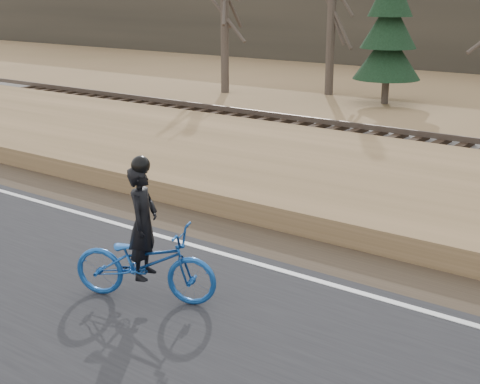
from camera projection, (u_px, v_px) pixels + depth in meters
The scene contains 11 objects.
ground at pixel (245, 270), 10.72m from camera, with size 120.00×120.00×0.00m, color #97754D.
road at pixel (133, 329), 8.78m from camera, with size 120.00×6.00×0.06m, color black.
edge_line at pixel (252, 262), 10.85m from camera, with size 120.00×0.12×0.01m, color silver.
shoulder at pixel (285, 246), 11.64m from camera, with size 120.00×1.60×0.04m, color #473A2B.
embankment at pixel (363, 194), 13.89m from camera, with size 120.00×5.00×0.44m, color #97754D.
ballast at pixel (431, 158), 16.82m from camera, with size 120.00×3.00×0.45m, color slate.
railroad at pixel (432, 147), 16.73m from camera, with size 120.00×2.40×0.29m.
cyclist at pixel (145, 255), 9.40m from camera, with size 2.23×1.48×2.11m.
bare_tree_far_left at pixel (225, 15), 28.12m from camera, with size 0.36×0.36×6.50m, color #4A4036.
bare_tree_left at pixel (332, 3), 27.43m from camera, with size 0.36×0.36×7.51m, color #4A4036.
conifer at pixel (389, 25), 25.38m from camera, with size 2.60×2.60×6.37m.
Camera 1 is at (5.79, -8.02, 4.32)m, focal length 50.00 mm.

